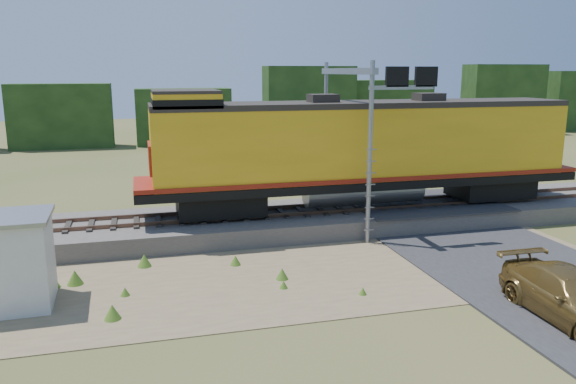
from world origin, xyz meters
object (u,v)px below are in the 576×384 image
object	(u,v)px
shed	(12,261)
signal_gantry	(360,105)
car	(572,297)
locomotive	(359,148)

from	to	relation	value
shed	signal_gantry	size ratio (longest dim) A/B	0.38
shed	signal_gantry	world-z (taller)	signal_gantry
car	shed	bearing A→B (deg)	162.44
locomotive	shed	xyz separation A→B (m)	(-13.50, -6.02, -2.13)
locomotive	shed	size ratio (longest dim) A/B	7.20
locomotive	signal_gantry	bearing A→B (deg)	-112.14
signal_gantry	locomotive	bearing A→B (deg)	67.86
shed	signal_gantry	bearing A→B (deg)	20.21
shed	car	world-z (taller)	shed
locomotive	signal_gantry	size ratio (longest dim) A/B	2.76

